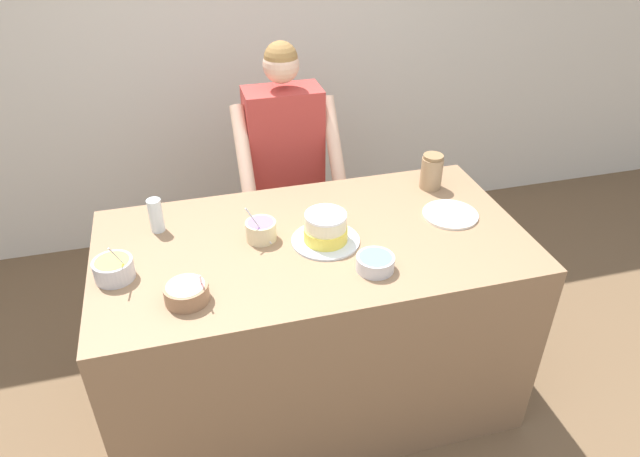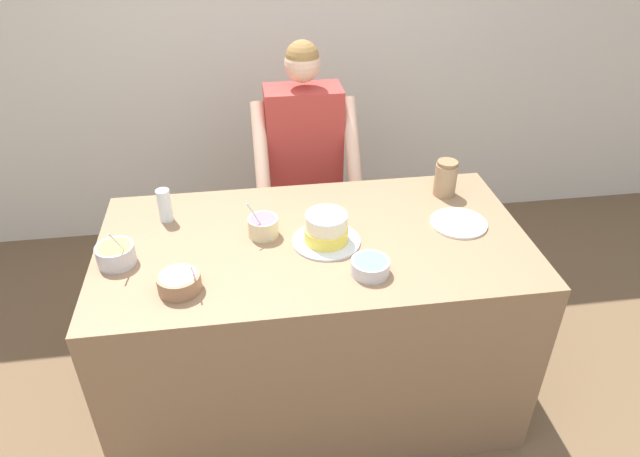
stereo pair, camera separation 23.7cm
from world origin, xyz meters
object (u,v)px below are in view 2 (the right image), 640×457
(frosting_bowl_yellow, at_px, (116,254))
(drinking_glass, at_px, (165,205))
(cake, at_px, (326,230))
(frosting_bowl_blue, at_px, (370,266))
(stoneware_jar, at_px, (446,178))
(person_baker, at_px, (304,156))
(ceramic_plate, at_px, (459,223))
(frosting_bowl_pink, at_px, (179,282))
(frosting_bowl_purple, at_px, (263,226))

(frosting_bowl_yellow, bearing_deg, drinking_glass, 60.55)
(cake, height_order, frosting_bowl_blue, cake)
(frosting_bowl_yellow, distance_m, stoneware_jar, 1.53)
(frosting_bowl_yellow, distance_m, drinking_glass, 0.35)
(person_baker, height_order, cake, person_baker)
(frosting_bowl_blue, bearing_deg, stoneware_jar, 48.92)
(cake, distance_m, stoneware_jar, 0.71)
(person_baker, bearing_deg, frosting_bowl_yellow, -133.50)
(ceramic_plate, relative_size, stoneware_jar, 1.44)
(frosting_bowl_pink, relative_size, stoneware_jar, 0.94)
(person_baker, relative_size, frosting_bowl_yellow, 8.39)
(ceramic_plate, xyz_separation_m, stoneware_jar, (0.02, 0.27, 0.08))
(stoneware_jar, bearing_deg, person_baker, 137.55)
(frosting_bowl_purple, distance_m, frosting_bowl_blue, 0.52)
(frosting_bowl_pink, relative_size, ceramic_plate, 0.66)
(frosting_bowl_purple, bearing_deg, frosting_bowl_yellow, -168.83)
(frosting_bowl_yellow, bearing_deg, cake, 1.92)
(frosting_bowl_purple, height_order, stoneware_jar, frosting_bowl_purple)
(frosting_bowl_purple, height_order, frosting_bowl_pink, frosting_bowl_purple)
(cake, height_order, frosting_bowl_pink, cake)
(frosting_bowl_pink, bearing_deg, drinking_glass, 99.95)
(cake, relative_size, frosting_bowl_pink, 1.77)
(frosting_bowl_pink, xyz_separation_m, stoneware_jar, (1.23, 0.56, 0.05))
(cake, xyz_separation_m, frosting_bowl_yellow, (-0.86, -0.03, -0.02))
(cake, distance_m, frosting_bowl_purple, 0.28)
(frosting_bowl_pink, bearing_deg, stoneware_jar, 24.60)
(frosting_bowl_blue, bearing_deg, frosting_bowl_pink, 179.84)
(ceramic_plate, bearing_deg, cake, -175.07)
(person_baker, height_order, frosting_bowl_blue, person_baker)
(person_baker, xyz_separation_m, frosting_bowl_pink, (-0.61, -1.13, 0.07))
(person_baker, height_order, ceramic_plate, person_baker)
(person_baker, bearing_deg, frosting_bowl_purple, -108.84)
(ceramic_plate, bearing_deg, frosting_bowl_yellow, -176.84)
(cake, distance_m, frosting_bowl_blue, 0.28)
(frosting_bowl_yellow, bearing_deg, frosting_bowl_pink, -38.51)
(frosting_bowl_pink, bearing_deg, ceramic_plate, 13.50)
(drinking_glass, distance_m, ceramic_plate, 1.32)
(frosting_bowl_pink, bearing_deg, cake, 21.64)
(cake, bearing_deg, frosting_bowl_purple, 161.12)
(cake, relative_size, drinking_glass, 1.91)
(frosting_bowl_yellow, height_order, drinking_glass, frosting_bowl_yellow)
(person_baker, bearing_deg, frosting_bowl_blue, -83.63)
(frosting_bowl_purple, xyz_separation_m, frosting_bowl_yellow, (-0.60, -0.12, -0.00))
(frosting_bowl_yellow, height_order, stoneware_jar, frosting_bowl_yellow)
(drinking_glass, bearing_deg, frosting_bowl_yellow, -119.45)
(stoneware_jar, bearing_deg, cake, -152.71)
(frosting_bowl_blue, height_order, stoneware_jar, stoneware_jar)
(cake, bearing_deg, person_baker, 89.25)
(frosting_bowl_yellow, height_order, ceramic_plate, frosting_bowl_yellow)
(frosting_bowl_purple, relative_size, frosting_bowl_blue, 1.19)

